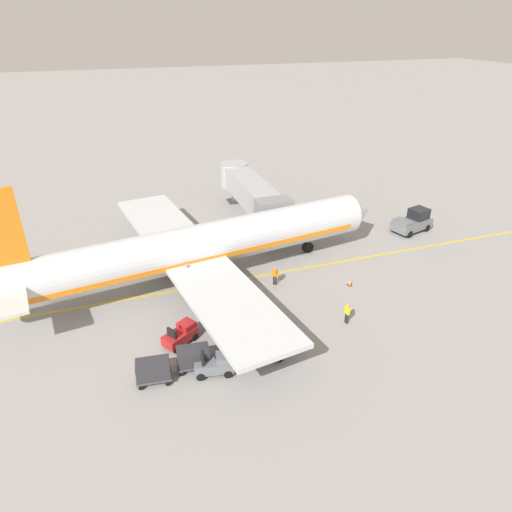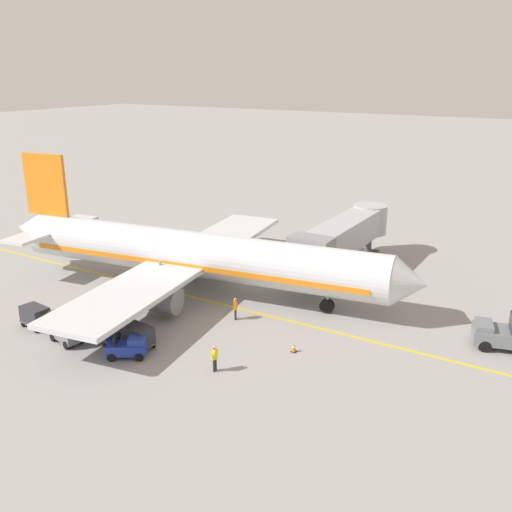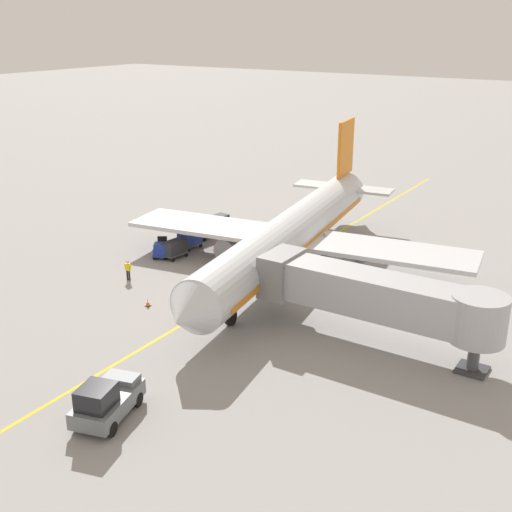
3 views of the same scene
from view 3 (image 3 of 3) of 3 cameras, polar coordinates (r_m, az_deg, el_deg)
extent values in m
plane|color=gray|center=(54.50, 1.51, -1.32)|extent=(400.00, 400.00, 0.00)
cube|color=gold|center=(54.50, 1.51, -1.32)|extent=(0.24, 80.00, 0.01)
cylinder|color=silver|center=(53.44, 3.05, 1.96)|extent=(8.39, 32.20, 3.70)
cube|color=orange|center=(53.59, 3.04, 1.49)|extent=(8.04, 29.67, 0.44)
cone|color=silver|center=(38.99, -6.22, -5.24)|extent=(3.94, 2.91, 3.63)
cone|color=silver|center=(69.28, 8.33, 6.26)|extent=(3.52, 3.23, 3.14)
cube|color=black|center=(40.14, -4.97, -3.41)|extent=(2.91, 1.50, 0.60)
cube|color=silver|center=(54.53, 3.42, 1.61)|extent=(30.44, 9.57, 0.36)
cylinder|color=gray|center=(52.65, 8.68, -0.72)|extent=(2.45, 3.46, 2.00)
cylinder|color=gray|center=(56.32, -2.13, 0.90)|extent=(2.45, 3.46, 2.00)
cube|color=orange|center=(66.12, 7.92, 9.44)|extent=(0.97, 4.40, 5.50)
cube|color=silver|center=(66.79, 7.71, 6.00)|extent=(10.27, 4.05, 0.24)
cylinder|color=black|center=(44.91, -2.24, -5.43)|extent=(0.61, 1.15, 1.10)
cylinder|color=gray|center=(44.27, -2.27, -3.62)|extent=(0.24, 0.24, 2.00)
cylinder|color=black|center=(55.40, 5.97, -0.45)|extent=(0.61, 1.15, 1.10)
cylinder|color=gray|center=(54.88, 6.03, 1.06)|extent=(0.24, 0.24, 2.00)
cylinder|color=black|center=(56.89, 1.58, 0.21)|extent=(0.61, 1.15, 1.10)
cylinder|color=gray|center=(56.39, 1.59, 1.69)|extent=(0.24, 0.24, 2.00)
cube|color=#A8AAAF|center=(42.01, 9.70, -3.20)|extent=(14.16, 2.80, 2.60)
cube|color=gray|center=(44.58, 2.29, -1.51)|extent=(2.00, 3.50, 2.99)
cylinder|color=#A8AAAF|center=(40.10, 19.04, -5.23)|extent=(3.36, 3.36, 2.86)
cylinder|color=#4C4C51|center=(41.14, 18.66, -8.25)|extent=(0.70, 0.70, 2.19)
cube|color=#38383A|center=(41.61, 18.51, -9.48)|extent=(1.80, 1.80, 0.16)
cube|color=slate|center=(35.87, -12.93, -12.53)|extent=(3.26, 4.82, 0.90)
cube|color=black|center=(34.64, -13.89, -11.94)|extent=(2.07, 2.21, 1.10)
cube|color=slate|center=(36.67, -11.79, -10.51)|extent=(2.09, 1.55, 0.36)
cylinder|color=black|center=(37.56, -13.03, -11.74)|extent=(0.55, 0.86, 0.80)
cylinder|color=black|center=(36.74, -10.45, -12.32)|extent=(0.55, 0.86, 0.80)
cylinder|color=black|center=(35.56, -15.39, -13.96)|extent=(0.55, 0.86, 0.80)
cylinder|color=black|center=(34.69, -12.70, -14.65)|extent=(0.55, 0.86, 0.80)
cube|color=#B21E1E|center=(61.26, -2.13, 1.75)|extent=(2.36, 2.75, 0.70)
cube|color=#B21E1E|center=(60.43, -2.16, 2.06)|extent=(1.43, 1.44, 0.44)
cube|color=black|center=(61.71, -2.11, 2.55)|extent=(0.79, 0.59, 0.64)
cylinder|color=black|center=(60.94, -2.14, 2.30)|extent=(0.21, 0.26, 0.54)
cylinder|color=black|center=(60.53, -1.64, 1.18)|extent=(0.47, 0.58, 0.56)
cylinder|color=black|center=(60.57, -2.66, 1.18)|extent=(0.47, 0.58, 0.56)
cylinder|color=black|center=(62.19, -1.60, 1.70)|extent=(0.47, 0.58, 0.56)
cylinder|color=black|center=(62.23, -2.59, 1.70)|extent=(0.47, 0.58, 0.56)
cube|color=slate|center=(62.27, -5.75, 1.97)|extent=(1.67, 2.69, 0.70)
cube|color=slate|center=(61.67, -6.25, 2.33)|extent=(1.21, 1.23, 0.44)
cube|color=black|center=(62.49, -5.29, 2.70)|extent=(0.86, 0.32, 0.64)
cylinder|color=black|center=(61.99, -5.86, 2.51)|extent=(0.13, 0.27, 0.54)
cylinder|color=black|center=(61.45, -6.03, 1.37)|extent=(0.31, 0.59, 0.56)
cylinder|color=black|center=(62.24, -6.67, 1.59)|extent=(0.31, 0.59, 0.56)
cylinder|color=black|center=(62.52, -4.81, 1.74)|extent=(0.31, 0.59, 0.56)
cylinder|color=black|center=(63.30, -5.46, 1.95)|extent=(0.31, 0.59, 0.56)
cube|color=#1E339E|center=(58.32, -8.33, 0.59)|extent=(2.35, 2.76, 0.70)
cube|color=#1E339E|center=(57.49, -8.46, 0.89)|extent=(1.42, 1.43, 0.44)
cube|color=black|center=(58.74, -8.27, 1.43)|extent=(0.80, 0.58, 0.64)
cylinder|color=black|center=(57.99, -8.38, 1.15)|extent=(0.21, 0.27, 0.54)
cylinder|color=black|center=(57.54, -7.91, -0.03)|extent=(0.47, 0.58, 0.56)
cylinder|color=black|center=(57.71, -8.97, -0.03)|extent=(0.47, 0.58, 0.56)
cylinder|color=black|center=(59.17, -7.68, 0.55)|extent=(0.47, 0.58, 0.56)
cylinder|color=black|center=(59.33, -8.71, 0.55)|extent=(0.47, 0.58, 0.56)
cube|color=#4C4C51|center=(57.74, -7.15, 0.22)|extent=(1.54, 2.33, 0.12)
cube|color=#2D2D33|center=(57.54, -7.18, 0.80)|extent=(1.46, 2.21, 1.10)
cylinder|color=#4C4C51|center=(56.82, -8.20, -0.17)|extent=(0.15, 0.70, 0.07)
cylinder|color=black|center=(56.92, -7.35, -0.34)|extent=(0.16, 0.37, 0.36)
cylinder|color=black|center=(57.68, -8.11, -0.10)|extent=(0.16, 0.37, 0.36)
cylinder|color=black|center=(57.99, -6.18, 0.10)|extent=(0.16, 0.37, 0.36)
cylinder|color=black|center=(58.74, -6.94, 0.33)|extent=(0.16, 0.37, 0.36)
cube|color=#4C4C51|center=(59.98, -5.83, 1.04)|extent=(1.54, 2.33, 0.12)
cube|color=#233D9E|center=(59.78, -5.85, 1.59)|extent=(1.46, 2.21, 1.10)
cylinder|color=#4C4C51|center=(59.02, -6.82, 0.67)|extent=(0.15, 0.70, 0.07)
cylinder|color=black|center=(59.14, -6.01, 0.51)|extent=(0.16, 0.37, 0.36)
cylinder|color=black|center=(59.88, -6.76, 0.73)|extent=(0.16, 0.37, 0.36)
cylinder|color=black|center=(60.24, -4.90, 0.92)|extent=(0.16, 0.37, 0.36)
cylinder|color=black|center=(60.97, -5.65, 1.13)|extent=(0.16, 0.37, 0.36)
cube|color=#4C4C51|center=(62.65, -4.45, 1.92)|extent=(1.54, 2.33, 0.12)
cube|color=#2D2D33|center=(62.47, -4.47, 2.46)|extent=(1.46, 2.21, 1.10)
cylinder|color=#4C4C51|center=(61.67, -5.38, 1.59)|extent=(0.15, 0.70, 0.07)
cylinder|color=black|center=(61.80, -4.60, 1.43)|extent=(0.16, 0.37, 0.36)
cylinder|color=black|center=(62.53, -5.33, 1.63)|extent=(0.16, 0.37, 0.36)
cylinder|color=black|center=(62.94, -3.57, 1.80)|extent=(0.16, 0.37, 0.36)
cylinder|color=black|center=(63.66, -4.30, 2.00)|extent=(0.16, 0.37, 0.36)
cube|color=#4C4C51|center=(64.90, -3.34, 2.60)|extent=(1.54, 2.33, 0.12)
cube|color=#2D2D33|center=(64.71, -3.35, 3.11)|extent=(1.46, 2.21, 1.10)
cylinder|color=#4C4C51|center=(63.89, -4.22, 2.28)|extent=(0.15, 0.70, 0.07)
cylinder|color=black|center=(64.03, -3.47, 2.13)|extent=(0.16, 0.37, 0.36)
cylinder|color=black|center=(64.75, -4.19, 2.31)|extent=(0.16, 0.37, 0.36)
cylinder|color=black|center=(65.20, -2.49, 2.47)|extent=(0.16, 0.37, 0.36)
cylinder|color=black|center=(65.90, -3.21, 2.66)|extent=(0.16, 0.37, 0.36)
cylinder|color=#232328|center=(51.38, -3.02, -2.20)|extent=(0.15, 0.15, 0.85)
cylinder|color=#232328|center=(51.37, -3.24, -2.21)|extent=(0.15, 0.15, 0.85)
cube|color=orange|center=(51.10, -3.15, -1.45)|extent=(0.45, 0.42, 0.60)
cylinder|color=orange|center=(51.13, -2.87, -1.49)|extent=(0.23, 0.21, 0.57)
cylinder|color=orange|center=(51.11, -3.43, -1.51)|extent=(0.23, 0.21, 0.57)
sphere|color=tan|center=(50.95, -3.16, -1.00)|extent=(0.22, 0.22, 0.22)
cube|color=red|center=(50.94, -3.16, -0.98)|extent=(0.26, 0.23, 0.10)
cylinder|color=#232328|center=(53.49, -11.28, -1.66)|extent=(0.15, 0.15, 0.85)
cylinder|color=#232328|center=(53.37, -11.11, -1.69)|extent=(0.15, 0.15, 0.85)
cube|color=yellow|center=(53.17, -11.24, -0.95)|extent=(0.41, 0.29, 0.60)
cylinder|color=yellow|center=(53.33, -11.46, -0.96)|extent=(0.23, 0.12, 0.57)
cylinder|color=yellow|center=(53.05, -11.02, -1.04)|extent=(0.23, 0.12, 0.57)
sphere|color=beige|center=(53.02, -11.28, -0.52)|extent=(0.22, 0.22, 0.22)
cube|color=red|center=(53.01, -11.28, -0.50)|extent=(0.27, 0.11, 0.10)
cube|color=black|center=(48.56, -9.51, -4.36)|extent=(0.36, 0.36, 0.04)
cone|color=orange|center=(48.44, -9.53, -4.04)|extent=(0.30, 0.30, 0.55)
cylinder|color=white|center=(48.43, -9.53, -4.01)|extent=(0.21, 0.21, 0.06)
camera|label=1|loc=(78.32, -17.65, 19.64)|focal=31.91mm
camera|label=2|loc=(62.57, -42.65, 12.95)|focal=39.77mm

